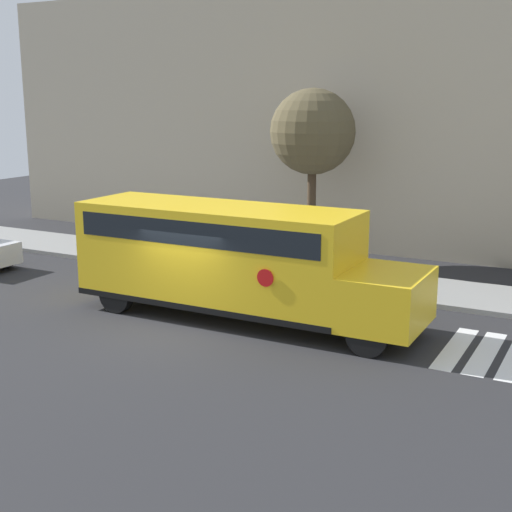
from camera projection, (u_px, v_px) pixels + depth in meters
ground_plane at (176, 330)px, 18.53m from camera, size 60.00×60.00×0.00m
sidewalk_strip at (284, 273)px, 24.12m from camera, size 44.00×3.00×0.15m
building_backdrop at (355, 118)px, 28.62m from camera, size 32.00×4.00×10.08m
school_bus at (231, 255)px, 19.15m from camera, size 9.58×2.57×3.06m
tree_near_sidewalk at (313, 133)px, 25.25m from camera, size 3.05×3.05×6.21m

